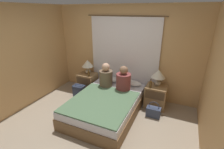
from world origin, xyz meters
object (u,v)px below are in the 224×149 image
(bed, at_px, (107,105))
(pillow_right, at_px, (131,83))
(person_left_in_bed, at_px, (106,77))
(person_right_in_bed, at_px, (123,80))
(lamp_right, at_px, (158,75))
(pillow_left, at_px, (110,79))
(backpack_on_floor, at_px, (79,91))
(handbag_on_floor, at_px, (153,112))
(beer_bottle_on_right_stand, at_px, (151,84))
(nightstand_left, at_px, (88,83))
(lamp_left, at_px, (88,64))
(nightstand_right, at_px, (156,96))
(beer_bottle_on_left_stand, at_px, (89,73))

(bed, xyz_separation_m, pillow_right, (0.31, 0.86, 0.28))
(person_left_in_bed, distance_m, person_right_in_bed, 0.49)
(lamp_right, height_order, pillow_left, lamp_right)
(pillow_left, xyz_separation_m, person_right_in_bed, (0.54, -0.35, 0.20))
(pillow_right, relative_size, backpack_on_floor, 1.46)
(bed, distance_m, handbag_on_floor, 1.12)
(pillow_right, height_order, beer_bottle_on_right_stand, beer_bottle_on_right_stand)
(person_right_in_bed, bearing_deg, backpack_on_floor, -170.48)
(bed, height_order, pillow_left, pillow_left)
(beer_bottle_on_right_stand, bearing_deg, handbag_on_floor, -60.57)
(nightstand_left, height_order, handbag_on_floor, nightstand_left)
(lamp_left, height_order, person_left_in_bed, person_left_in_bed)
(pillow_left, height_order, person_right_in_bed, person_right_in_bed)
(nightstand_left, bearing_deg, bed, -37.01)
(lamp_left, height_order, pillow_right, lamp_left)
(nightstand_right, bearing_deg, backpack_on_floor, -167.01)
(bed, relative_size, person_right_in_bed, 3.26)
(person_left_in_bed, bearing_deg, backpack_on_floor, -164.43)
(nightstand_left, xyz_separation_m, pillow_left, (0.71, 0.09, 0.21))
(nightstand_right, bearing_deg, lamp_left, 178.45)
(bed, bearing_deg, pillow_left, 110.10)
(backpack_on_floor, bearing_deg, beer_bottle_on_left_stand, 69.08)
(bed, distance_m, nightstand_right, 1.28)
(pillow_left, xyz_separation_m, person_left_in_bed, (0.05, -0.35, 0.21))
(person_right_in_bed, distance_m, handbag_on_floor, 1.03)
(bed, relative_size, nightstand_left, 3.60)
(nightstand_left, bearing_deg, beer_bottle_on_right_stand, -3.92)
(bed, height_order, handbag_on_floor, bed)
(person_right_in_bed, height_order, beer_bottle_on_right_stand, person_right_in_bed)
(nightstand_left, bearing_deg, backpack_on_floor, -88.61)
(nightstand_right, distance_m, lamp_right, 0.57)
(lamp_left, height_order, person_right_in_bed, person_right_in_bed)
(person_left_in_bed, distance_m, beer_bottle_on_left_stand, 0.63)
(nightstand_left, height_order, nightstand_right, same)
(beer_bottle_on_left_stand, distance_m, backpack_on_floor, 0.56)
(lamp_left, bearing_deg, person_left_in_bed, -22.69)
(bed, height_order, person_left_in_bed, person_left_in_bed)
(nightstand_left, relative_size, person_left_in_bed, 0.90)
(pillow_right, xyz_separation_m, person_right_in_bed, (-0.09, -0.35, 0.20))
(pillow_left, distance_m, person_left_in_bed, 0.41)
(nightstand_right, relative_size, beer_bottle_on_right_stand, 2.59)
(beer_bottle_on_left_stand, bearing_deg, handbag_on_floor, -9.44)
(lamp_right, distance_m, pillow_right, 0.79)
(pillow_left, bearing_deg, pillow_right, 0.00)
(lamp_right, height_order, person_right_in_bed, person_right_in_bed)
(bed, xyz_separation_m, lamp_right, (1.02, 0.82, 0.64))
(lamp_right, height_order, person_left_in_bed, person_left_in_bed)
(beer_bottle_on_right_stand, bearing_deg, nightstand_left, 176.08)
(nightstand_left, bearing_deg, pillow_left, 7.04)
(pillow_right, height_order, person_left_in_bed, person_left_in_bed)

